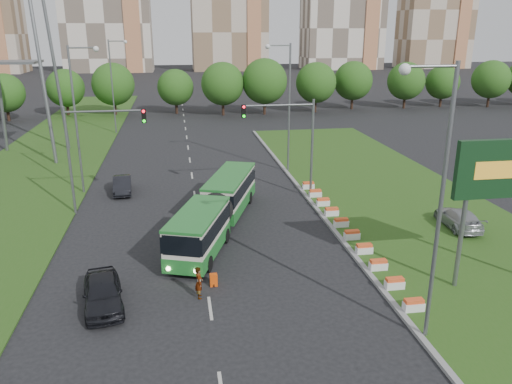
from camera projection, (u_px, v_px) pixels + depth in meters
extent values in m
plane|color=black|center=(252.00, 253.00, 30.72)|extent=(360.00, 360.00, 0.00)
cube|color=#274F16|center=(396.00, 200.00, 40.17)|extent=(14.00, 60.00, 0.15)
cube|color=gray|center=(313.00, 204.00, 39.12)|extent=(0.30, 60.00, 0.18)
cube|color=#274F16|center=(43.00, 163.00, 51.47)|extent=(12.00, 110.00, 0.10)
cylinder|color=slate|center=(460.00, 239.00, 25.73)|extent=(0.24, 0.24, 5.60)
cube|color=black|center=(511.00, 168.00, 24.92)|extent=(6.00, 0.35, 3.00)
cylinder|color=slate|center=(312.00, 150.00, 39.84)|extent=(0.20, 0.20, 8.00)
cylinder|color=slate|center=(279.00, 105.00, 38.32)|extent=(5.50, 0.14, 0.14)
cube|color=black|center=(244.00, 111.00, 38.02)|extent=(0.32, 0.32, 1.00)
cylinder|color=slate|center=(70.00, 162.00, 36.13)|extent=(0.20, 0.20, 8.00)
cylinder|color=slate|center=(104.00, 111.00, 35.43)|extent=(5.50, 0.14, 0.14)
cube|color=black|center=(144.00, 116.00, 35.97)|extent=(0.32, 0.32, 1.00)
cube|color=#BEAD99|center=(436.00, 10.00, 179.00)|extent=(24.00, 14.00, 40.00)
cube|color=beige|center=(220.00, 232.00, 29.74)|extent=(2.30, 6.34, 2.48)
cube|color=beige|center=(210.00, 191.00, 37.37)|extent=(2.30, 7.72, 2.48)
cylinder|color=black|center=(215.00, 212.00, 33.24)|extent=(2.30, 1.15, 2.30)
cube|color=#1E6A27|center=(220.00, 245.00, 29.99)|extent=(2.37, 6.39, 0.87)
cube|color=#1E6A27|center=(210.00, 201.00, 37.63)|extent=(2.37, 7.76, 0.87)
cube|color=black|center=(220.00, 226.00, 29.61)|extent=(2.37, 6.39, 0.96)
cube|color=black|center=(210.00, 186.00, 37.25)|extent=(2.37, 7.76, 0.96)
imported|color=black|center=(103.00, 292.00, 24.54)|extent=(2.58, 4.82, 1.56)
imported|color=black|center=(122.00, 185.00, 41.98)|extent=(1.80, 4.27, 1.37)
imported|color=#9A9EA3|center=(458.00, 218.00, 34.22)|extent=(2.19, 4.70, 1.33)
imported|color=gray|center=(199.00, 282.00, 25.36)|extent=(0.42, 0.63, 1.71)
cube|color=#DD470B|center=(214.00, 280.00, 26.70)|extent=(0.39, 0.34, 0.68)
cylinder|color=black|center=(214.00, 286.00, 26.62)|extent=(0.05, 0.16, 0.16)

